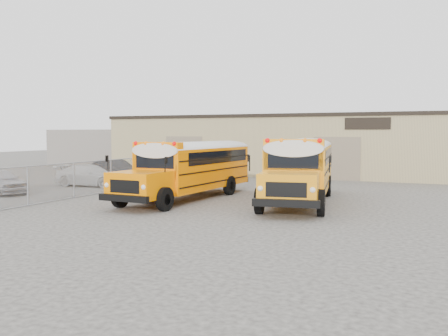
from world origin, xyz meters
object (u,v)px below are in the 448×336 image
at_px(school_bus_left, 241,159).
at_px(car_dark, 115,170).
at_px(tarp_bundle, 157,186).
at_px(car_white, 91,176).
at_px(car_silver, 0,181).
at_px(school_bus_right, 310,158).

relative_size(school_bus_left, car_dark, 2.29).
height_order(school_bus_left, tarp_bundle, school_bus_left).
bearing_deg(tarp_bundle, car_white, 148.57).
xyz_separation_m(school_bus_left, tarp_bundle, (-0.84, -8.15, -0.86)).
bearing_deg(car_silver, school_bus_right, -37.09).
bearing_deg(car_silver, car_dark, 10.40).
bearing_deg(car_white, car_dark, 7.78).
bearing_deg(school_bus_left, tarp_bundle, -95.89).
height_order(school_bus_left, school_bus_right, school_bus_right).
distance_m(school_bus_right, car_dark, 13.36).
bearing_deg(tarp_bundle, car_dark, 135.98).
xyz_separation_m(school_bus_left, car_silver, (-10.44, -8.58, -1.00)).
bearing_deg(school_bus_right, car_dark, -173.62).
relative_size(school_bus_right, car_silver, 2.68).
xyz_separation_m(school_bus_right, car_white, (-12.45, -4.97, -1.11)).
bearing_deg(car_silver, school_bus_left, -32.86).
distance_m(school_bus_right, tarp_bundle, 10.82).
distance_m(car_white, car_dark, 3.58).
bearing_deg(car_dark, school_bus_left, -72.99).
relative_size(car_silver, car_white, 0.89).
bearing_deg(school_bus_left, car_white, -158.08).
bearing_deg(tarp_bundle, school_bus_left, 84.11).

